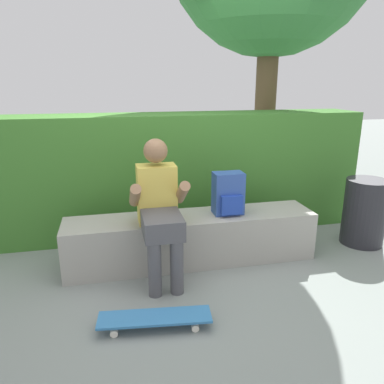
% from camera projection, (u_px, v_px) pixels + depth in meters
% --- Properties ---
extents(ground_plane, '(24.00, 24.00, 0.00)m').
position_uv_depth(ground_plane, '(200.00, 279.00, 3.31)').
color(ground_plane, gray).
extents(bench_main, '(2.36, 0.47, 0.46)m').
position_uv_depth(bench_main, '(192.00, 239.00, 3.57)').
color(bench_main, '#99978F').
rests_on(bench_main, ground).
extents(person_skater, '(0.49, 0.62, 1.21)m').
position_uv_depth(person_skater, '(159.00, 206.00, 3.18)').
color(person_skater, gold).
rests_on(person_skater, ground).
extents(skateboard_near_person, '(0.82, 0.29, 0.09)m').
position_uv_depth(skateboard_near_person, '(155.00, 318.00, 2.64)').
color(skateboard_near_person, teal).
rests_on(skateboard_near_person, ground).
extents(backpack_on_bench, '(0.28, 0.23, 0.40)m').
position_uv_depth(backpack_on_bench, '(228.00, 194.00, 3.52)').
color(backpack_on_bench, '#2D4C99').
rests_on(backpack_on_bench, bench_main).
extents(hedge_row, '(4.59, 0.58, 1.34)m').
position_uv_depth(hedge_row, '(161.00, 174.00, 4.21)').
color(hedge_row, '#387028').
rests_on(hedge_row, ground).
extents(trash_bin, '(0.43, 0.43, 0.70)m').
position_uv_depth(trash_bin, '(364.00, 212.00, 3.94)').
color(trash_bin, '#232328').
rests_on(trash_bin, ground).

